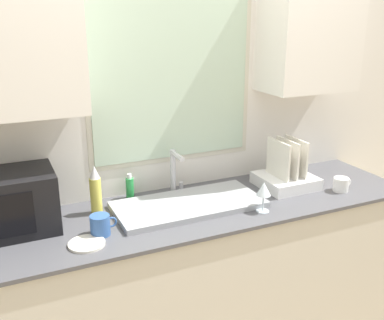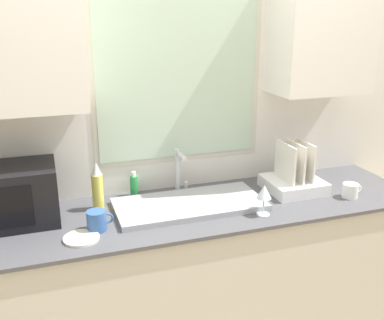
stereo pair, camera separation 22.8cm
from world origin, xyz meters
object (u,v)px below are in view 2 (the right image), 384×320
object	(u,v)px
faucet	(179,169)
soap_bottle	(134,185)
spray_bottle	(97,187)
wine_glass	(264,193)
mug_near_sink	(97,221)
microwave	(9,195)
dish_rack	(293,180)

from	to	relation	value
faucet	soap_bottle	distance (m)	0.27
spray_bottle	wine_glass	size ratio (longest dim) A/B	1.60
soap_bottle	wine_glass	distance (m)	0.74
wine_glass	mug_near_sink	bearing A→B (deg)	173.39
spray_bottle	mug_near_sink	bearing A→B (deg)	-98.89
spray_bottle	faucet	bearing A→B (deg)	8.41
faucet	wine_glass	xyz separation A→B (m)	(0.33, -0.41, -0.03)
microwave	mug_near_sink	world-z (taller)	microwave
dish_rack	mug_near_sink	xyz separation A→B (m)	(-1.15, -0.15, -0.02)
microwave	soap_bottle	world-z (taller)	microwave
soap_bottle	mug_near_sink	distance (m)	0.44
faucet	microwave	world-z (taller)	microwave
faucet	dish_rack	xyz separation A→B (m)	(0.65, -0.17, -0.09)
microwave	wine_glass	world-z (taller)	microwave
microwave	mug_near_sink	distance (m)	0.46
soap_bottle	spray_bottle	bearing A→B (deg)	-151.61
faucet	dish_rack	bearing A→B (deg)	-14.47
faucet	microwave	xyz separation A→B (m)	(-0.90, -0.09, -0.01)
dish_rack	wine_glass	world-z (taller)	dish_rack
wine_glass	microwave	bearing A→B (deg)	165.45
spray_bottle	wine_glass	world-z (taller)	spray_bottle
dish_rack	spray_bottle	distance (m)	1.12
faucet	mug_near_sink	world-z (taller)	faucet
spray_bottle	mug_near_sink	distance (m)	0.26
faucet	mug_near_sink	distance (m)	0.60
spray_bottle	soap_bottle	size ratio (longest dim) A/B	1.80
dish_rack	spray_bottle	xyz separation A→B (m)	(-1.12, 0.10, 0.06)
dish_rack	soap_bottle	distance (m)	0.92
microwave	soap_bottle	bearing A→B (deg)	12.16
microwave	spray_bottle	world-z (taller)	microwave
mug_near_sink	soap_bottle	bearing A→B (deg)	54.90
microwave	spray_bottle	bearing A→B (deg)	3.03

